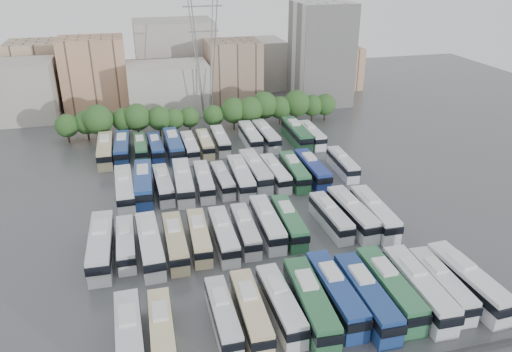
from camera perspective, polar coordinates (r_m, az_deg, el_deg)
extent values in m
plane|color=#424447|center=(77.62, -1.06, -4.95)|extent=(220.00, 220.00, 0.00)
cylinder|color=black|center=(114.87, -20.60, 4.08)|extent=(0.36, 0.36, 2.09)
sphere|color=#234C1E|center=(113.99, -20.81, 5.41)|extent=(5.01, 5.01, 5.01)
cylinder|color=black|center=(115.13, -18.60, 4.44)|extent=(0.36, 0.36, 2.19)
sphere|color=#234C1E|center=(114.21, -18.80, 5.84)|extent=(5.26, 5.26, 5.26)
cylinder|color=black|center=(113.44, -17.37, 4.44)|extent=(0.36, 0.36, 2.66)
sphere|color=#234C1E|center=(112.32, -17.60, 6.17)|extent=(6.38, 6.38, 6.38)
cylinder|color=black|center=(114.80, -14.74, 4.87)|extent=(0.36, 0.36, 2.15)
sphere|color=#234C1E|center=(113.89, -14.89, 6.24)|extent=(5.15, 5.15, 5.15)
cylinder|color=black|center=(113.77, -13.27, 4.94)|extent=(0.36, 0.36, 2.49)
sphere|color=#234C1E|center=(112.71, -13.43, 6.55)|extent=(5.98, 5.98, 5.98)
cylinder|color=black|center=(113.47, -10.86, 5.04)|extent=(0.36, 0.36, 2.24)
sphere|color=#234C1E|center=(112.51, -10.98, 6.49)|extent=(5.37, 5.37, 5.37)
cylinder|color=black|center=(113.96, -9.30, 5.18)|extent=(0.36, 0.36, 1.99)
sphere|color=#234C1E|center=(113.11, -9.39, 6.46)|extent=(4.77, 4.77, 4.77)
cylinder|color=black|center=(114.85, -7.55, 5.43)|extent=(0.36, 0.36, 1.93)
sphere|color=#234C1E|center=(114.03, -7.62, 6.67)|extent=(4.62, 4.62, 4.62)
cylinder|color=black|center=(115.29, -4.82, 5.64)|extent=(0.36, 0.36, 1.98)
sphere|color=#234C1E|center=(114.45, -4.87, 6.91)|extent=(4.74, 4.74, 4.74)
cylinder|color=black|center=(115.87, -2.53, 5.93)|extent=(0.36, 0.36, 2.45)
sphere|color=#234C1E|center=(114.85, -2.56, 7.50)|extent=(5.87, 5.87, 5.87)
cylinder|color=black|center=(116.09, -0.70, 6.00)|extent=(0.36, 0.36, 2.48)
sphere|color=#234C1E|center=(115.06, -0.71, 7.59)|extent=(5.95, 5.95, 5.95)
cylinder|color=black|center=(118.49, 0.91, 6.43)|extent=(0.36, 0.36, 2.64)
sphere|color=#234C1E|center=(117.42, 0.93, 8.09)|extent=(6.35, 6.35, 6.35)
cylinder|color=black|center=(119.30, 2.74, 6.43)|extent=(0.36, 0.36, 2.23)
sphere|color=#234C1E|center=(118.39, 2.77, 7.82)|extent=(5.36, 5.36, 5.36)
cylinder|color=black|center=(120.53, 4.61, 6.66)|extent=(0.36, 0.36, 2.61)
sphere|color=#234C1E|center=(119.50, 4.67, 8.27)|extent=(6.26, 6.26, 6.26)
cylinder|color=black|center=(122.17, 6.40, 6.71)|extent=(0.36, 0.36, 2.12)
sphere|color=#234C1E|center=(121.32, 6.46, 8.01)|extent=(5.10, 5.10, 5.10)
cylinder|color=black|center=(123.22, 7.82, 6.80)|extent=(0.36, 0.36, 2.14)
sphere|color=#234C1E|center=(122.38, 7.90, 8.09)|extent=(5.13, 5.13, 5.13)
cube|color=#9E998E|center=(134.19, -25.70, 8.71)|extent=(18.00, 14.00, 14.00)
cube|color=tan|center=(137.19, -17.99, 11.11)|extent=(16.00, 12.00, 18.00)
cube|color=#ADA89E|center=(130.17, -9.94, 9.88)|extent=(20.00, 14.00, 12.00)
cube|color=gray|center=(137.93, -2.63, 11.90)|extent=(14.00, 12.00, 16.00)
cube|color=gray|center=(149.07, -9.22, 13.36)|extent=(22.00, 16.00, 20.00)
cube|color=tan|center=(148.63, -23.25, 10.90)|extent=(16.00, 14.00, 16.00)
cube|color=#A39E93|center=(151.31, -0.56, 12.67)|extent=(18.00, 14.00, 14.00)
cube|color=tan|center=(153.44, 8.94, 12.17)|extent=(14.00, 12.00, 12.00)
cube|color=gray|center=(143.66, -13.67, 10.53)|extent=(12.00, 10.00, 10.00)
cube|color=silver|center=(135.62, 7.45, 13.66)|extent=(14.00, 14.00, 26.00)
cylinder|color=slate|center=(116.74, -6.77, 13.94)|extent=(2.90, 2.91, 33.83)
cylinder|color=slate|center=(120.64, -7.05, 14.27)|extent=(2.90, 2.91, 33.83)
cylinder|color=slate|center=(117.34, -4.78, 14.07)|extent=(2.90, 2.91, 33.83)
cylinder|color=slate|center=(121.22, -5.12, 14.40)|extent=(2.90, 2.91, 33.83)
cube|color=slate|center=(117.64, -6.14, 18.74)|extent=(9.00, 0.30, 0.30)
cube|color=slate|center=(118.31, -6.02, 16.12)|extent=(7.00, 0.30, 0.30)
cube|color=silver|center=(55.28, -14.22, -17.70)|extent=(2.90, 12.35, 3.48)
cube|color=black|center=(54.73, -14.29, -17.29)|extent=(3.03, 12.54, 1.02)
cube|color=silver|center=(55.19, -14.51, -15.13)|extent=(1.82, 3.32, 0.45)
cube|color=beige|center=(55.59, -10.69, -17.22)|extent=(2.56, 11.23, 3.17)
cube|color=black|center=(55.09, -10.73, -16.85)|extent=(2.67, 11.40, 0.93)
cube|color=silver|center=(55.51, -10.93, -14.89)|extent=(1.63, 3.01, 0.41)
cube|color=silver|center=(56.90, -3.78, -15.69)|extent=(2.33, 10.82, 3.06)
cube|color=black|center=(56.42, -3.77, -15.32)|extent=(2.43, 10.98, 0.90)
cube|color=silver|center=(56.84, -4.10, -13.50)|extent=(1.54, 2.89, 0.40)
cube|color=beige|center=(57.09, -0.62, -15.30)|extent=(2.72, 11.75, 3.31)
cube|color=black|center=(56.58, -0.59, -14.90)|extent=(2.84, 11.92, 0.97)
cube|color=silver|center=(57.04, -0.96, -12.93)|extent=(1.72, 3.15, 0.43)
cube|color=silver|center=(58.09, 2.81, -14.53)|extent=(2.73, 11.69, 3.30)
cube|color=black|center=(57.58, 2.87, -14.13)|extent=(2.85, 11.86, 0.97)
cube|color=silver|center=(58.03, 2.39, -12.23)|extent=(1.72, 3.14, 0.43)
cube|color=#2A643C|center=(58.17, 6.20, -14.32)|extent=(3.45, 13.31, 3.74)
cube|color=black|center=(57.61, 6.29, -13.86)|extent=(3.59, 13.51, 1.10)
cube|color=silver|center=(58.13, 5.81, -11.71)|extent=(2.04, 3.60, 0.48)
cube|color=navy|center=(59.99, 9.03, -13.18)|extent=(2.76, 12.89, 3.65)
cube|color=black|center=(59.45, 9.14, -12.74)|extent=(2.89, 13.08, 1.07)
cube|color=silver|center=(59.95, 8.57, -10.72)|extent=(1.83, 3.44, 0.47)
cube|color=navy|center=(60.10, 12.42, -13.39)|extent=(2.96, 13.07, 3.69)
cube|color=black|center=(59.56, 12.55, -12.95)|extent=(3.09, 13.26, 1.09)
cube|color=silver|center=(60.03, 11.94, -10.92)|extent=(1.90, 3.50, 0.48)
cube|color=#2F6E45|center=(61.99, 14.95, -12.38)|extent=(2.92, 13.03, 3.68)
cube|color=black|center=(61.46, 15.09, -11.94)|extent=(3.06, 13.23, 1.08)
cube|color=silver|center=(61.94, 14.46, -9.99)|extent=(1.88, 3.49, 0.48)
cube|color=silver|center=(62.87, 18.02, -12.20)|extent=(3.18, 13.28, 3.74)
cube|color=black|center=(62.35, 18.18, -11.75)|extent=(3.32, 13.48, 1.10)
cube|color=silver|center=(62.81, 17.53, -9.80)|extent=(1.97, 3.57, 0.48)
cube|color=silver|center=(64.77, 20.32, -11.61)|extent=(2.81, 11.76, 3.31)
cube|color=black|center=(64.32, 20.48, -11.22)|extent=(2.94, 11.94, 0.97)
cube|color=silver|center=(64.72, 19.89, -9.55)|extent=(1.74, 3.16, 0.43)
cube|color=silver|center=(66.08, 22.99, -11.13)|extent=(3.38, 13.03, 3.66)
cube|color=black|center=(65.60, 23.18, -10.71)|extent=(3.52, 13.23, 1.08)
cube|color=silver|center=(65.95, 22.42, -8.93)|extent=(2.00, 3.53, 0.47)
cube|color=silver|center=(70.52, -17.27, -7.71)|extent=(3.21, 13.45, 3.79)
cube|color=black|center=(70.00, -17.35, -7.28)|extent=(3.35, 13.65, 1.11)
cube|color=silver|center=(70.89, -17.41, -5.53)|extent=(1.99, 3.62, 0.49)
cube|color=silver|center=(70.84, -14.63, -7.53)|extent=(2.32, 10.89, 3.09)
cube|color=black|center=(70.42, -14.68, -7.18)|extent=(2.43, 11.06, 0.91)
cube|color=silver|center=(71.13, -14.80, -5.77)|extent=(1.55, 2.91, 0.40)
cube|color=silver|center=(69.30, -12.02, -7.77)|extent=(3.22, 12.83, 3.61)
cube|color=black|center=(68.80, -12.06, -7.35)|extent=(3.36, 13.03, 1.06)
cube|color=silver|center=(69.62, -12.30, -5.67)|extent=(1.94, 3.47, 0.47)
cube|color=tan|center=(69.56, -9.20, -7.51)|extent=(2.50, 11.73, 3.32)
cube|color=black|center=(69.11, -9.23, -7.13)|extent=(2.61, 11.90, 0.98)
cube|color=silver|center=(69.86, -9.43, -5.59)|extent=(1.66, 3.13, 0.43)
cube|color=beige|center=(70.43, -6.51, -6.97)|extent=(2.81, 11.30, 3.18)
cube|color=black|center=(70.00, -6.52, -6.60)|extent=(2.93, 11.47, 0.93)
cube|color=silver|center=(70.72, -6.70, -5.15)|extent=(1.70, 3.05, 0.41)
cube|color=silver|center=(70.31, -3.74, -6.84)|extent=(2.61, 11.73, 3.32)
cube|color=black|center=(69.86, -3.73, -6.46)|extent=(2.73, 11.91, 0.98)
cube|color=silver|center=(70.60, -4.00, -4.94)|extent=(1.69, 3.14, 0.43)
cube|color=silver|center=(71.50, -1.23, -6.28)|extent=(2.72, 11.23, 3.16)
cube|color=black|center=(71.07, -1.21, -5.92)|extent=(2.83, 11.40, 0.93)
cube|color=silver|center=(71.79, -1.46, -4.50)|extent=(1.67, 3.02, 0.41)
cube|color=silver|center=(72.89, 1.28, -5.50)|extent=(2.85, 12.24, 3.45)
cube|color=black|center=(72.43, 1.32, -5.11)|extent=(2.98, 12.43, 1.02)
cube|color=silver|center=(73.23, 1.00, -3.60)|extent=(1.80, 3.29, 0.45)
cube|color=#2D6A40|center=(73.43, 3.75, -5.35)|extent=(2.98, 11.96, 3.36)
cube|color=black|center=(72.99, 3.80, -4.97)|extent=(3.11, 12.15, 0.99)
cube|color=silver|center=(73.76, 3.48, -3.51)|extent=(1.80, 3.23, 0.44)
cube|color=silver|center=(75.58, 8.51, -4.72)|extent=(2.77, 11.46, 3.23)
cube|color=black|center=(75.17, 8.59, -4.36)|extent=(2.89, 11.64, 0.95)
cube|color=silver|center=(75.85, 8.16, -3.01)|extent=(1.71, 3.09, 0.42)
cube|color=silver|center=(76.68, 10.91, -4.29)|extent=(3.16, 12.79, 3.60)
cube|color=black|center=(76.23, 11.00, -3.89)|extent=(3.30, 12.98, 1.06)
cube|color=silver|center=(76.98, 10.51, -2.43)|extent=(1.92, 3.45, 0.47)
cube|color=silver|center=(77.49, 13.33, -4.21)|extent=(3.11, 12.74, 3.59)
cube|color=black|center=(77.05, 13.43, -3.82)|extent=(3.24, 12.93, 1.05)
cube|color=silver|center=(77.81, 12.99, -2.36)|extent=(1.90, 3.43, 0.46)
cube|color=silver|center=(85.64, -14.78, -1.48)|extent=(3.02, 12.80, 3.61)
cube|color=black|center=(85.21, -14.82, -1.11)|extent=(3.16, 12.99, 1.06)
cube|color=silver|center=(86.25, -14.97, 0.19)|extent=(1.89, 3.44, 0.47)
cube|color=navy|center=(86.40, -12.72, -0.95)|extent=(3.43, 13.47, 3.79)
cube|color=black|center=(85.95, -12.76, -0.56)|extent=(3.57, 13.68, 1.11)
cube|color=silver|center=(87.06, -12.85, 0.79)|extent=(2.05, 3.64, 0.49)
cube|color=silver|center=(86.13, -10.55, -1.03)|extent=(2.81, 11.50, 3.24)
cube|color=black|center=(85.74, -10.58, -0.70)|extent=(2.93, 11.68, 0.95)
cube|color=silver|center=(86.67, -10.76, 0.45)|extent=(1.72, 3.10, 0.42)
cube|color=silver|center=(86.07, -8.33, -0.72)|extent=(3.30, 13.12, 3.69)
cube|color=black|center=(85.62, -8.35, -0.34)|extent=(3.44, 13.32, 1.08)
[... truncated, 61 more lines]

